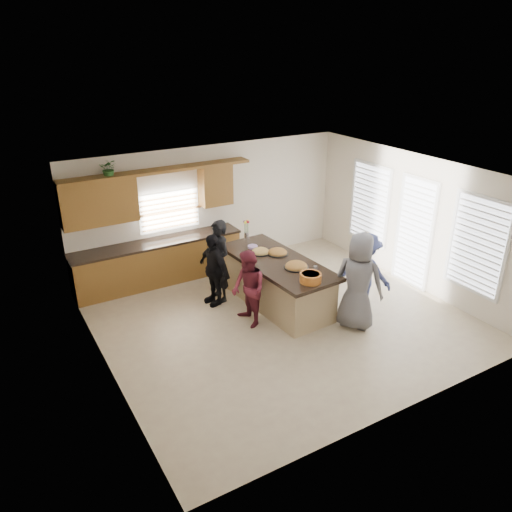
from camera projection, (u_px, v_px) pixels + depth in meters
floor at (282, 319)px, 9.50m from camera, size 6.50×6.50×0.00m
room_shell at (284, 225)px, 8.74m from camera, size 6.52×6.02×2.81m
back_cabinetry at (155, 243)px, 10.61m from camera, size 4.08×0.66×2.46m
right_wall_glazing at (416, 226)px, 10.34m from camera, size 0.06×4.00×2.25m
island at (276, 283)px, 9.89m from camera, size 1.30×2.76×0.95m
platter_front at (296, 266)px, 9.36m from camera, size 0.47×0.47×0.19m
platter_mid at (278, 253)px, 9.96m from camera, size 0.43×0.43×0.17m
platter_back at (261, 252)px, 10.00m from camera, size 0.39×0.39×0.16m
salad_bowl at (311, 277)px, 8.80m from camera, size 0.39×0.39×0.16m
clear_cup at (315, 268)px, 9.25m from camera, size 0.09×0.09×0.09m
plate_stack at (253, 247)px, 10.27m from camera, size 0.20×0.20×0.04m
flower_vase at (247, 229)px, 10.60m from camera, size 0.14×0.14×0.43m
potted_plant at (109, 169)px, 9.66m from camera, size 0.43×0.41×0.38m
woman_left_back at (219, 261)px, 9.90m from camera, size 0.46×0.65×1.69m
woman_left_mid at (248, 289)px, 9.06m from camera, size 0.58×0.73×1.46m
woman_left_front at (213, 269)px, 9.80m from camera, size 0.48×0.91×1.48m
woman_right_back at (365, 272)px, 9.59m from camera, size 1.00×1.17×1.57m
woman_right_front at (358, 281)px, 8.93m from camera, size 0.98×1.07×1.83m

